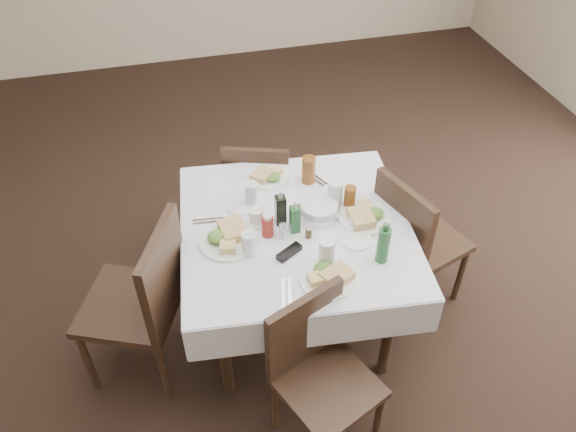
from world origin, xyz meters
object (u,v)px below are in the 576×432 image
at_px(water_s, 327,252).
at_px(oil_cruet_green, 295,218).
at_px(chair_south, 317,365).
at_px(coffee_mug, 257,217).
at_px(chair_west, 147,296).
at_px(chair_north, 259,187).
at_px(bread_basket, 319,210).
at_px(water_w, 249,244).
at_px(ketchup_bottle, 268,226).
at_px(water_n, 252,194).
at_px(chair_east, 412,237).
at_px(green_bottle, 383,244).
at_px(dining_table, 296,238).
at_px(oil_cruet_dark, 280,209).
at_px(water_e, 335,194).

relative_size(water_s, oil_cruet_green, 0.73).
relative_size(chair_south, coffee_mug, 7.45).
bearing_deg(coffee_mug, chair_west, -162.58).
distance_m(water_s, oil_cruet_green, 0.27).
xyz_separation_m(chair_north, bread_basket, (0.20, -0.64, 0.31)).
relative_size(water_w, ketchup_bottle, 0.97).
xyz_separation_m(water_n, oil_cruet_green, (0.17, -0.26, 0.02)).
distance_m(chair_south, water_w, 0.65).
distance_m(chair_north, water_n, 0.60).
distance_m(chair_south, water_s, 0.52).
relative_size(chair_north, oil_cruet_green, 4.27).
height_order(chair_east, bread_basket, chair_east).
bearing_deg(green_bottle, water_n, 132.61).
distance_m(water_n, ketchup_bottle, 0.26).
height_order(chair_west, bread_basket, chair_west).
xyz_separation_m(dining_table, chair_west, (-0.80, -0.12, -0.10)).
height_order(dining_table, chair_west, chair_west).
relative_size(dining_table, oil_cruet_dark, 5.99).
xyz_separation_m(water_n, oil_cruet_dark, (0.11, -0.18, 0.03)).
bearing_deg(oil_cruet_green, chair_south, -95.35).
relative_size(water_n, oil_cruet_green, 0.69).
height_order(bread_basket, green_bottle, green_bottle).
relative_size(water_w, green_bottle, 0.56).
bearing_deg(chair_west, chair_south, -36.95).
height_order(water_n, water_w, water_n).
height_order(chair_north, water_s, water_s).
relative_size(dining_table, water_w, 10.08).
relative_size(chair_west, water_e, 6.73).
height_order(water_n, oil_cruet_green, oil_cruet_green).
xyz_separation_m(chair_north, chair_west, (-0.74, -0.81, 0.09)).
height_order(dining_table, water_s, water_s).
relative_size(chair_south, chair_east, 0.94).
bearing_deg(chair_south, green_bottle, 38.35).
bearing_deg(chair_west, oil_cruet_green, 5.90).
distance_m(chair_south, coffee_mug, 0.81).
height_order(chair_south, water_e, water_e).
bearing_deg(oil_cruet_green, water_s, -71.01).
distance_m(chair_west, water_e, 1.10).
bearing_deg(bread_basket, oil_cruet_dark, -177.40).
bearing_deg(chair_south, water_n, 96.98).
bearing_deg(water_n, oil_cruet_green, -57.35).
xyz_separation_m(water_n, water_e, (0.43, -0.11, 0.01)).
bearing_deg(water_s, ketchup_bottle, 131.20).
bearing_deg(water_e, water_n, 165.08).
distance_m(bread_basket, oil_cruet_green, 0.19).
height_order(chair_west, water_n, chair_west).
distance_m(water_w, bread_basket, 0.45).
height_order(water_n, green_bottle, green_bottle).
bearing_deg(water_w, water_e, 25.64).
bearing_deg(dining_table, green_bottle, -45.21).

